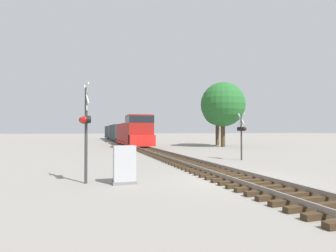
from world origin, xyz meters
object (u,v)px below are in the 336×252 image
(crossing_signal_far, at_px, (242,131))
(relay_cabinet, at_px, (124,165))
(tree_far_right, at_px, (223,105))
(crossing_signal_near, at_px, (85,124))
(freight_train, at_px, (120,133))
(tree_mid_background, at_px, (217,111))

(crossing_signal_far, height_order, relay_cabinet, crossing_signal_far)
(relay_cabinet, bearing_deg, tree_far_right, 52.30)
(crossing_signal_far, relative_size, relay_cabinet, 2.24)
(crossing_signal_near, height_order, tree_far_right, tree_far_right)
(freight_train, xyz_separation_m, tree_mid_background, (12.36, -17.14, 3.32))
(freight_train, bearing_deg, crossing_signal_far, -82.56)
(crossing_signal_near, relative_size, relay_cabinet, 2.65)
(crossing_signal_near, xyz_separation_m, tree_mid_background, (18.67, 23.87, 2.66))
(crossing_signal_far, height_order, tree_far_right, tree_far_right)
(tree_mid_background, bearing_deg, crossing_signal_far, -112.87)
(relay_cabinet, distance_m, tree_mid_background, 30.14)
(freight_train, height_order, relay_cabinet, freight_train)
(relay_cabinet, relative_size, tree_mid_background, 0.21)
(freight_train, distance_m, tree_far_right, 24.01)
(freight_train, bearing_deg, tree_far_right, -61.81)
(crossing_signal_near, distance_m, tree_far_right, 26.87)
(crossing_signal_near, bearing_deg, freight_train, 159.60)
(crossing_signal_near, bearing_deg, tree_mid_background, 130.31)
(freight_train, xyz_separation_m, tree_far_right, (11.19, -20.88, 3.89))
(freight_train, bearing_deg, crossing_signal_near, -98.74)
(crossing_signal_far, relative_size, tree_far_right, 0.40)
(relay_cabinet, bearing_deg, crossing_signal_near, 160.62)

